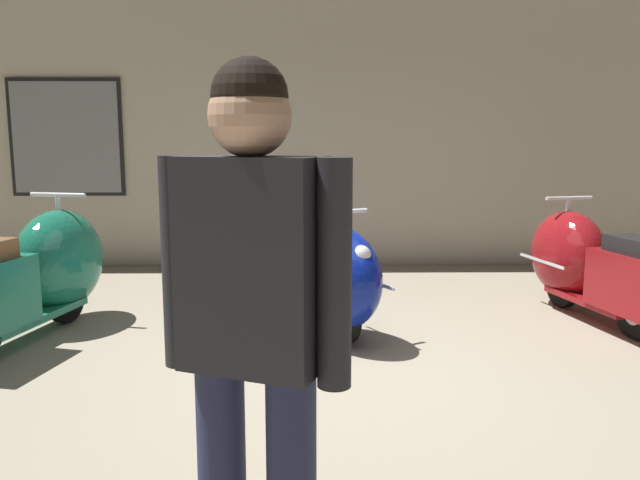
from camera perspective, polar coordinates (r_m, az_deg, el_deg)
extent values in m
plane|color=gray|center=(4.09, 1.30, -12.40)|extent=(60.00, 60.00, 0.00)
cube|color=#BCB29E|center=(7.56, 0.27, 11.31)|extent=(18.00, 0.20, 3.58)
cube|color=black|center=(7.95, -21.73, 8.50)|extent=(1.29, 0.03, 1.34)
cube|color=gray|center=(7.93, -21.77, 8.50)|extent=(1.21, 0.01, 1.26)
cylinder|color=black|center=(5.65, -21.75, -4.68)|extent=(0.18, 0.44, 0.43)
cylinder|color=silver|center=(5.65, -21.75, -4.68)|extent=(0.14, 0.21, 0.19)
cube|color=#196B51|center=(5.25, -24.79, -6.15)|extent=(0.60, 1.09, 0.05)
ellipsoid|color=#196B51|center=(5.55, -22.24, -1.71)|extent=(0.74, 1.01, 0.82)
sphere|color=silver|center=(5.76, -20.71, 1.04)|extent=(0.16, 0.16, 0.16)
cylinder|color=silver|center=(5.52, -22.29, 2.20)|extent=(0.05, 0.05, 0.30)
cylinder|color=silver|center=(5.50, -22.38, 3.76)|extent=(0.47, 0.13, 0.03)
cube|color=silver|center=(5.71, -24.51, -2.11)|extent=(0.17, 0.71, 0.03)
cylinder|color=black|center=(4.72, 1.98, -6.87)|extent=(0.27, 0.39, 0.40)
cylinder|color=silver|center=(4.72, 1.98, -6.87)|extent=(0.17, 0.20, 0.18)
cylinder|color=black|center=(5.52, -3.41, -4.53)|extent=(0.27, 0.39, 0.40)
cylinder|color=silver|center=(5.52, -3.41, -4.53)|extent=(0.17, 0.20, 0.18)
cube|color=navy|center=(5.12, -0.93, -5.83)|extent=(0.79, 1.00, 0.05)
ellipsoid|color=navy|center=(4.69, 1.67, -3.38)|extent=(0.87, 0.99, 0.76)
cube|color=navy|center=(5.44, -3.24, -2.36)|extent=(0.69, 0.79, 0.44)
cube|color=gray|center=(5.39, -3.27, 0.56)|extent=(0.48, 0.56, 0.12)
sphere|color=silver|center=(4.42, 3.65, -1.41)|extent=(0.15, 0.15, 0.15)
cylinder|color=silver|center=(4.61, 1.89, 0.79)|extent=(0.04, 0.04, 0.28)
cylinder|color=silver|center=(4.59, 1.90, 2.52)|extent=(0.40, 0.25, 0.03)
cube|color=silver|center=(4.84, 4.21, -3.61)|extent=(0.35, 0.59, 0.02)
cylinder|color=black|center=(6.12, 20.85, -3.75)|extent=(0.16, 0.41, 0.40)
cylinder|color=silver|center=(6.12, 20.85, -3.75)|extent=(0.13, 0.20, 0.18)
cylinder|color=black|center=(5.38, 26.51, -5.84)|extent=(0.16, 0.41, 0.40)
cylinder|color=silver|center=(5.38, 26.51, -5.84)|extent=(0.13, 0.20, 0.18)
cube|color=maroon|center=(5.75, 23.48, -4.93)|extent=(0.56, 1.01, 0.05)
ellipsoid|color=maroon|center=(6.03, 21.26, -1.18)|extent=(0.69, 0.94, 0.77)
cube|color=maroon|center=(5.36, 26.41, -3.45)|extent=(0.54, 0.75, 0.44)
cube|color=black|center=(5.31, 26.62, -0.48)|extent=(0.38, 0.53, 0.12)
sphere|color=silver|center=(6.23, 19.92, 1.17)|extent=(0.15, 0.15, 0.15)
cylinder|color=silver|center=(6.00, 21.30, 2.17)|extent=(0.04, 0.04, 0.28)
cylinder|color=silver|center=(5.99, 21.37, 3.51)|extent=(0.44, 0.12, 0.03)
cube|color=silver|center=(5.89, 19.17, -1.78)|extent=(0.15, 0.66, 0.02)
cylinder|color=#23284C|center=(2.07, -8.75, -19.73)|extent=(0.15, 0.15, 0.85)
cube|color=#232328|center=(1.79, -6.07, -2.21)|extent=(0.44, 0.34, 0.60)
cylinder|color=#232328|center=(1.70, 1.31, -3.13)|extent=(0.09, 0.09, 0.62)
cylinder|color=#232328|center=(1.91, -12.59, -1.96)|extent=(0.09, 0.09, 0.62)
sphere|color=tan|center=(1.76, -6.29, 10.99)|extent=(0.23, 0.23, 0.23)
sphere|color=black|center=(1.76, -6.32, 12.66)|extent=(0.21, 0.21, 0.21)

